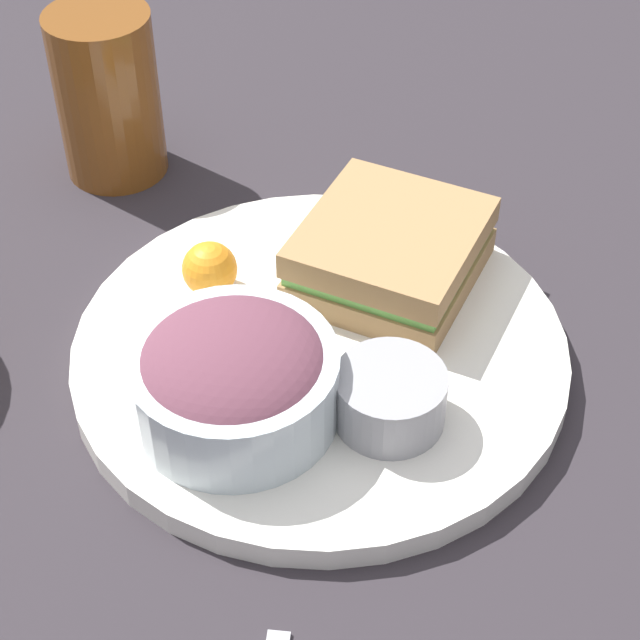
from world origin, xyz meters
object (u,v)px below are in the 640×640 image
(plate, at_px, (320,352))
(drink_glass, at_px, (108,95))
(sandwich, at_px, (390,252))
(salad_bowl, at_px, (234,377))
(dressing_cup, at_px, (390,398))

(plate, relative_size, drink_glass, 2.41)
(drink_glass, bearing_deg, plate, -134.13)
(sandwich, height_order, drink_glass, drink_glass)
(sandwich, xyz_separation_m, salad_bowl, (-0.14, 0.08, 0.01))
(sandwich, distance_m, drink_glass, 0.26)
(plate, distance_m, drink_glass, 0.28)
(salad_bowl, height_order, dressing_cup, salad_bowl)
(plate, relative_size, salad_bowl, 2.56)
(salad_bowl, bearing_deg, dressing_cup, -83.31)
(dressing_cup, bearing_deg, drink_glass, 45.04)
(dressing_cup, height_order, drink_glass, drink_glass)
(plate, bearing_deg, sandwich, -27.11)
(plate, xyz_separation_m, dressing_cup, (-0.06, -0.05, 0.03))
(plate, xyz_separation_m, drink_glass, (0.19, 0.19, 0.06))
(plate, bearing_deg, dressing_cup, -137.90)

